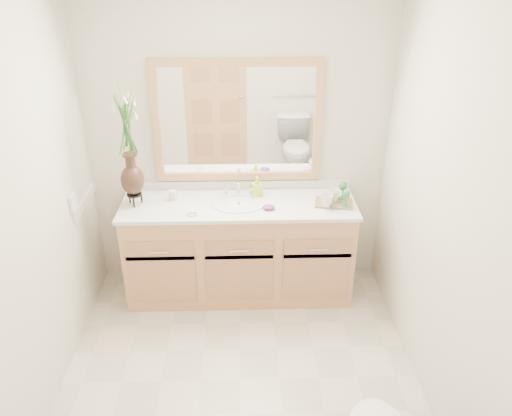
{
  "coord_description": "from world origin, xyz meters",
  "views": [
    {
      "loc": [
        0.03,
        -2.48,
        2.58
      ],
      "look_at": [
        0.13,
        0.65,
        0.97
      ],
      "focal_mm": 35.0,
      "sensor_mm": 36.0,
      "label": 1
    }
  ],
  "objects_px": {
    "flower_vase": "(127,132)",
    "tray": "(334,203)",
    "soap_bottle": "(257,187)",
    "tumbler": "(173,195)"
  },
  "relations": [
    {
      "from": "tumbler",
      "to": "soap_bottle",
      "type": "relative_size",
      "value": 0.53
    },
    {
      "from": "flower_vase",
      "to": "soap_bottle",
      "type": "bearing_deg",
      "value": 7.34
    },
    {
      "from": "soap_bottle",
      "to": "tray",
      "type": "relative_size",
      "value": 0.52
    },
    {
      "from": "tray",
      "to": "tumbler",
      "type": "bearing_deg",
      "value": -175.34
    },
    {
      "from": "tumbler",
      "to": "tray",
      "type": "xyz_separation_m",
      "value": [
        1.26,
        -0.11,
        -0.03
      ]
    },
    {
      "from": "soap_bottle",
      "to": "tray",
      "type": "bearing_deg",
      "value": -28.68
    },
    {
      "from": "flower_vase",
      "to": "soap_bottle",
      "type": "distance_m",
      "value": 1.09
    },
    {
      "from": "tumbler",
      "to": "soap_bottle",
      "type": "xyz_separation_m",
      "value": [
        0.67,
        0.05,
        0.04
      ]
    },
    {
      "from": "flower_vase",
      "to": "tray",
      "type": "relative_size",
      "value": 2.98
    },
    {
      "from": "tumbler",
      "to": "soap_bottle",
      "type": "height_order",
      "value": "soap_bottle"
    }
  ]
}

